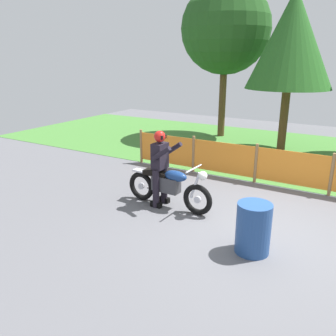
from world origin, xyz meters
The scene contains 8 objects.
ground centered at (0.00, 0.00, -0.01)m, with size 24.00×24.00×0.02m, color #5B5B60.
grass_verge centered at (0.00, 5.99, 0.01)m, with size 24.00×7.03×0.01m, color #427A33.
barrier_fence centered at (0.00, 2.47, 0.54)m, with size 9.16×0.08×1.05m.
tree_leftmost centered at (-3.87, 7.40, 4.22)m, with size 3.47×3.47×5.97m.
tree_near_left centered at (-1.07, 6.08, 3.71)m, with size 2.80×2.80×5.28m.
motorcycle_lead centered at (-2.08, -0.04, 0.49)m, with size 2.14×0.63×1.01m.
rider_lead centered at (-2.29, -0.03, 0.92)m, with size 0.57×0.56×1.69m.
spare_drum centered at (0.08, -0.93, 0.44)m, with size 0.58×0.58×0.88m, color navy.
Camera 1 is at (1.48, -6.11, 3.15)m, focal length 36.87 mm.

